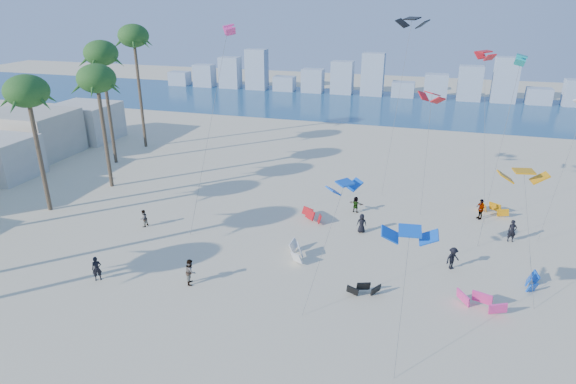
# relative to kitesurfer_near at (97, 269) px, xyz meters

# --- Properties ---
(ground) EXTENTS (220.00, 220.00, 0.00)m
(ground) POSITION_rel_kitesurfer_near_xyz_m (8.45, -6.74, -0.91)
(ground) COLOR beige
(ground) RESTS_ON ground
(ocean) EXTENTS (220.00, 220.00, 0.00)m
(ocean) POSITION_rel_kitesurfer_near_xyz_m (8.45, 65.26, -0.90)
(ocean) COLOR navy
(ocean) RESTS_ON ground
(kitesurfer_near) EXTENTS (0.79, 0.74, 1.82)m
(kitesurfer_near) POSITION_rel_kitesurfer_near_xyz_m (0.00, 0.00, 0.00)
(kitesurfer_near) COLOR black
(kitesurfer_near) RESTS_ON ground
(kitesurfer_mid) EXTENTS (1.00, 1.11, 1.89)m
(kitesurfer_mid) POSITION_rel_kitesurfer_near_xyz_m (6.60, 1.49, 0.04)
(kitesurfer_mid) COLOR gray
(kitesurfer_mid) RESTS_ON ground
(kitesurfers_far) EXTENTS (31.39, 11.12, 1.93)m
(kitesurfers_far) POSITION_rel_kitesurfer_near_xyz_m (19.38, 13.35, -0.04)
(kitesurfers_far) COLOR black
(kitesurfers_far) RESTS_ON ground
(grounded_kites) EXTENTS (19.41, 18.67, 1.02)m
(grounded_kites) POSITION_rel_kitesurfer_near_xyz_m (21.20, 9.63, -0.45)
(grounded_kites) COLOR black
(grounded_kites) RESTS_ON ground
(flying_kites) EXTENTS (33.22, 31.05, 17.53)m
(flying_kites) POSITION_rel_kitesurfer_near_xyz_m (22.64, 14.21, 10.68)
(flying_kites) COLOR blue
(flying_kites) RESTS_ON ground
(palm_row) EXTENTS (9.47, 44.80, 15.71)m
(palm_row) POSITION_rel_kitesurfer_near_xyz_m (-13.07, 9.46, 10.62)
(palm_row) COLOR brown
(palm_row) RESTS_ON ground
(distant_skyline) EXTENTS (85.00, 3.00, 8.40)m
(distant_skyline) POSITION_rel_kitesurfer_near_xyz_m (7.27, 75.26, 2.18)
(distant_skyline) COLOR #9EADBF
(distant_skyline) RESTS_ON ground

